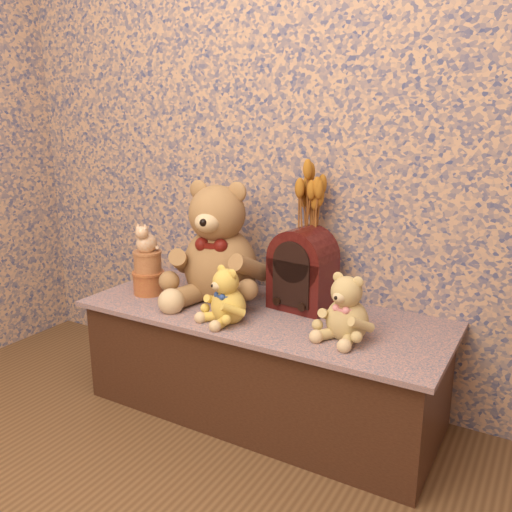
{
  "coord_description": "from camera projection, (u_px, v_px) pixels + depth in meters",
  "views": [
    {
      "loc": [
        0.99,
        -0.54,
        1.21
      ],
      "look_at": [
        0.0,
        1.16,
        0.68
      ],
      "focal_mm": 37.7,
      "sensor_mm": 36.0,
      "label": 1
    }
  ],
  "objects": [
    {
      "name": "display_shelf",
      "position": [
        262.0,
        362.0,
        2.2
      ],
      "size": [
        1.47,
        0.59,
        0.44
      ],
      "primitive_type": "cube",
      "color": "#334A68",
      "rests_on": "ground"
    },
    {
      "name": "teddy_large",
      "position": [
        220.0,
        236.0,
        2.23
      ],
      "size": [
        0.52,
        0.58,
        0.54
      ],
      "primitive_type": null,
      "rotation": [
        0.0,
        0.0,
        0.2
      ],
      "color": "olive",
      "rests_on": "display_shelf"
    },
    {
      "name": "teddy_medium",
      "position": [
        228.0,
        292.0,
        2.02
      ],
      "size": [
        0.25,
        0.27,
        0.23
      ],
      "primitive_type": null,
      "rotation": [
        0.0,
        0.0,
        -0.41
      ],
      "color": "gold",
      "rests_on": "display_shelf"
    },
    {
      "name": "teddy_small",
      "position": [
        348.0,
        304.0,
        1.86
      ],
      "size": [
        0.24,
        0.27,
        0.25
      ],
      "primitive_type": null,
      "rotation": [
        0.0,
        0.0,
        -0.21
      ],
      "color": "tan",
      "rests_on": "display_shelf"
    },
    {
      "name": "cathedral_radio",
      "position": [
        303.0,
        268.0,
        2.15
      ],
      "size": [
        0.26,
        0.2,
        0.33
      ],
      "primitive_type": null,
      "rotation": [
        0.0,
        0.0,
        -0.1
      ],
      "color": "#390B0A",
      "rests_on": "display_shelf"
    },
    {
      "name": "ceramic_vase",
      "position": [
        307.0,
        281.0,
        2.22
      ],
      "size": [
        0.14,
        0.14,
        0.19
      ],
      "primitive_type": "cylinder",
      "rotation": [
        0.0,
        0.0,
        0.25
      ],
      "color": "tan",
      "rests_on": "display_shelf"
    },
    {
      "name": "dried_stalks",
      "position": [
        309.0,
        210.0,
        2.14
      ],
      "size": [
        0.29,
        0.29,
        0.41
      ],
      "primitive_type": null,
      "rotation": [
        0.0,
        0.0,
        0.42
      ],
      "color": "#AC641B",
      "rests_on": "ceramic_vase"
    },
    {
      "name": "biscuit_tin_lower",
      "position": [
        149.0,
        283.0,
        2.35
      ],
      "size": [
        0.14,
        0.14,
        0.1
      ],
      "primitive_type": "cylinder",
      "rotation": [
        0.0,
        0.0,
        0.02
      ],
      "color": "#C08438",
      "rests_on": "display_shelf"
    },
    {
      "name": "biscuit_tin_upper",
      "position": [
        148.0,
        262.0,
        2.32
      ],
      "size": [
        0.14,
        0.14,
        0.09
      ],
      "primitive_type": "cylinder",
      "rotation": [
        0.0,
        0.0,
        0.18
      ],
      "color": "tan",
      "rests_on": "biscuit_tin_lower"
    },
    {
      "name": "cat_figurine",
      "position": [
        146.0,
        237.0,
        2.29
      ],
      "size": [
        0.11,
        0.12,
        0.13
      ],
      "primitive_type": null,
      "rotation": [
        0.0,
        0.0,
        0.18
      ],
      "color": "silver",
      "rests_on": "biscuit_tin_upper"
    }
  ]
}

